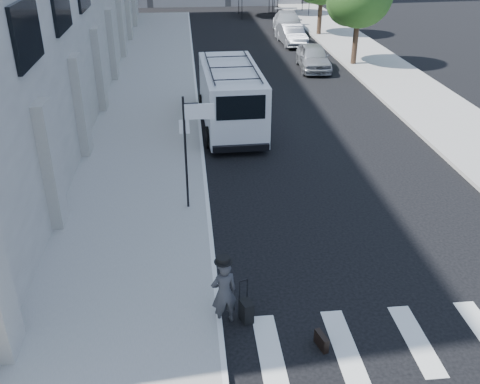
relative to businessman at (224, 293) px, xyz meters
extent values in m
plane|color=black|center=(1.88, 1.98, -0.81)|extent=(120.00, 120.00, 0.00)
cube|color=gray|center=(-2.37, 17.98, -0.74)|extent=(4.50, 48.00, 0.15)
cube|color=gray|center=(10.88, 21.98, -0.74)|extent=(4.00, 56.00, 0.15)
cylinder|color=black|center=(-0.72, 5.18, 1.09)|extent=(0.07, 0.07, 3.50)
cube|color=white|center=(-0.72, 5.20, 1.94)|extent=(0.30, 0.03, 0.42)
cube|color=white|center=(-0.27, 5.18, 2.39)|extent=(0.85, 0.06, 0.45)
cylinder|color=black|center=(9.48, 21.98, 0.59)|extent=(0.32, 0.32, 2.80)
sphere|color=#184115|center=(9.08, 22.58, 2.75)|extent=(2.66, 2.66, 2.66)
cylinder|color=black|center=(9.48, 30.98, 0.59)|extent=(0.32, 0.32, 2.80)
cylinder|color=black|center=(4.48, 38.58, 0.29)|extent=(0.06, 0.06, 2.20)
cylinder|color=black|center=(7.28, 38.58, 0.29)|extent=(0.06, 0.06, 2.20)
cylinder|color=black|center=(4.48, 41.38, 0.29)|extent=(0.06, 0.06, 2.20)
cylinder|color=black|center=(7.28, 41.38, 0.29)|extent=(0.06, 0.06, 2.20)
cylinder|color=black|center=(7.68, 39.08, 0.29)|extent=(0.06, 0.06, 2.20)
cylinder|color=black|center=(10.48, 39.08, 0.29)|extent=(0.06, 0.06, 2.20)
cylinder|color=black|center=(7.68, 41.88, 0.29)|extent=(0.06, 0.06, 2.20)
cylinder|color=black|center=(10.48, 41.88, 0.29)|extent=(0.06, 0.06, 2.20)
imported|color=#333336|center=(0.00, 0.00, 0.00)|extent=(0.67, 0.53, 1.62)
cube|color=black|center=(1.98, -1.02, -0.64)|extent=(0.23, 0.46, 0.34)
cube|color=black|center=(0.49, -0.02, -0.55)|extent=(0.33, 0.42, 0.53)
cylinder|color=black|center=(0.36, 0.11, -0.05)|extent=(0.02, 0.02, 0.50)
cylinder|color=black|center=(0.53, 0.17, -0.05)|extent=(0.02, 0.02, 0.50)
cube|color=black|center=(0.44, 0.14, 0.19)|extent=(0.20, 0.09, 0.03)
cube|color=silver|center=(1.24, 12.22, 0.58)|extent=(2.43, 6.17, 2.37)
cube|color=silver|center=(1.15, 15.56, 0.04)|extent=(2.18, 1.08, 1.24)
cube|color=black|center=(1.32, 9.19, 1.11)|extent=(1.81, 0.14, 0.90)
cylinder|color=black|center=(0.11, 14.34, -0.38)|extent=(0.34, 0.87, 0.86)
cylinder|color=black|center=(2.25, 14.40, -0.38)|extent=(0.34, 0.87, 0.86)
cylinder|color=black|center=(0.22, 10.16, -0.38)|extent=(0.34, 0.87, 0.86)
cylinder|color=black|center=(2.37, 10.22, -0.38)|extent=(0.34, 0.87, 0.86)
imported|color=gray|center=(6.88, 21.45, -0.09)|extent=(1.96, 4.32, 1.44)
imported|color=slate|center=(6.88, 28.26, -0.12)|extent=(1.64, 4.23, 1.37)
imported|color=#AFB3B8|center=(7.33, 32.41, -0.04)|extent=(2.76, 5.51, 1.54)
camera|label=1|loc=(-0.60, -9.33, 7.36)|focal=40.00mm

